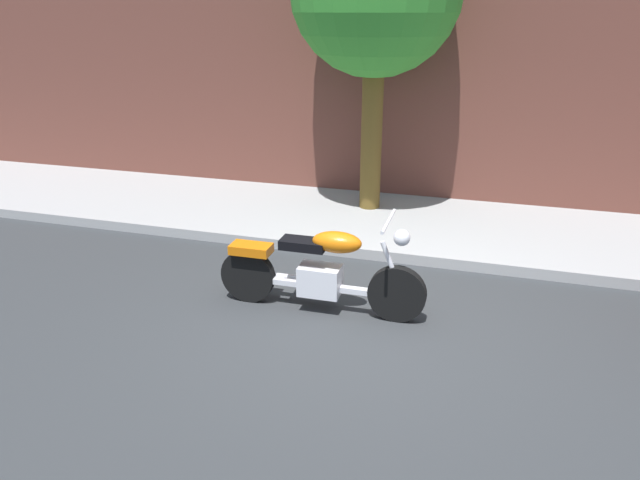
% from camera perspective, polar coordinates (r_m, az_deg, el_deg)
% --- Properties ---
extents(ground_plane, '(60.00, 60.00, 0.00)m').
position_cam_1_polar(ground_plane, '(6.11, 3.37, -8.44)').
color(ground_plane, '#303335').
extents(sidewalk, '(25.73, 2.57, 0.14)m').
position_cam_1_polar(sidewalk, '(8.82, 8.04, 1.47)').
color(sidewalk, '#9E9E9E').
rests_on(sidewalk, ground).
extents(motorcycle, '(2.25, 0.70, 1.10)m').
position_cam_1_polar(motorcycle, '(6.25, -0.01, -2.99)').
color(motorcycle, black).
rests_on(motorcycle, ground).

